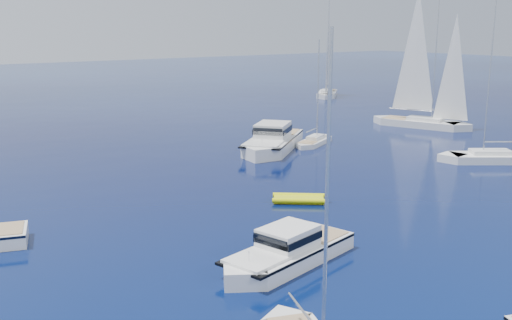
{
  "coord_description": "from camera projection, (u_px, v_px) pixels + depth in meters",
  "views": [
    {
      "loc": [
        -34.1,
        -11.73,
        12.86
      ],
      "look_at": [
        -6.06,
        26.5,
        2.2
      ],
      "focal_mm": 42.39,
      "sensor_mm": 36.0,
      "label": 1
    }
  ],
  "objects": [
    {
      "name": "sailboat_sails_far",
      "position": [
        327.0,
        96.0,
        111.0
      ],
      "size": [
        11.07,
        10.62,
        17.91
      ],
      "primitive_type": null,
      "rotation": [
        0.0,
        0.0,
        2.32
      ],
      "color": "silver",
      "rests_on": "ground"
    },
    {
      "name": "tender_yellow",
      "position": [
        299.0,
        202.0,
        44.8
      ],
      "size": [
        4.53,
        4.3,
        0.95
      ],
      "primitive_type": null,
      "rotation": [
        0.0,
        0.0,
        0.87
      ],
      "color": "#D9E40D",
      "rests_on": "ground"
    },
    {
      "name": "motor_cruiser_centre",
      "position": [
        286.0,
        264.0,
        33.18
      ],
      "size": [
        10.57,
        5.31,
        2.66
      ],
      "primitive_type": null,
      "rotation": [
        0.0,
        0.0,
        1.8
      ],
      "color": "white",
      "rests_on": "ground"
    },
    {
      "name": "motor_cruiser_distant",
      "position": [
        272.0,
        150.0,
        63.29
      ],
      "size": [
        13.41,
        11.86,
        3.61
      ],
      "primitive_type": null,
      "rotation": [
        0.0,
        0.0,
        2.24
      ],
      "color": "silver",
      "rests_on": "ground"
    },
    {
      "name": "sailboat_sails_r",
      "position": [
        421.0,
        127.0,
        77.64
      ],
      "size": [
        7.78,
        14.04,
        20.03
      ],
      "primitive_type": null,
      "rotation": [
        0.0,
        0.0,
        3.47
      ],
      "color": "silver",
      "rests_on": "ground"
    },
    {
      "name": "sailboat_mid_r",
      "position": [
        494.0,
        162.0,
        57.89
      ],
      "size": [
        11.12,
        9.24,
        17.0
      ],
      "primitive_type": null,
      "rotation": [
        0.0,
        0.0,
        0.94
      ],
      "color": "white",
      "rests_on": "ground"
    },
    {
      "name": "sailboat_centre",
      "position": [
        314.0,
        144.0,
        66.39
      ],
      "size": [
        8.06,
        5.5,
        11.75
      ],
      "primitive_type": null,
      "rotation": [
        0.0,
        0.0,
        5.19
      ],
      "color": "silver",
      "rests_on": "ground"
    }
  ]
}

